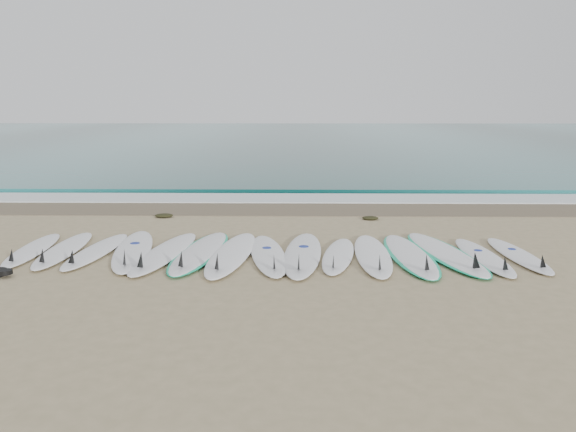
{
  "coord_description": "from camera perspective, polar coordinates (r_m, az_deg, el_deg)",
  "views": [
    {
      "loc": [
        0.46,
        -9.01,
        2.48
      ],
      "look_at": [
        0.29,
        1.28,
        0.4
      ],
      "focal_mm": 35.0,
      "sensor_mm": 36.0,
      "label": 1
    }
  ],
  "objects": [
    {
      "name": "ground",
      "position": [
        9.36,
        -1.93,
        -3.95
      ],
      "size": [
        120.0,
        120.0,
        0.0
      ],
      "primitive_type": "plane",
      "color": "tan"
    },
    {
      "name": "surfboard_11",
      "position": [
        9.35,
        12.32,
        -3.89
      ],
      "size": [
        0.79,
        2.8,
        0.35
      ],
      "rotation": [
        0.0,
        0.0,
        0.04
      ],
      "color": "white",
      "rests_on": "ground"
    },
    {
      "name": "seaweed_near",
      "position": [
        12.68,
        -12.49,
        0.05
      ],
      "size": [
        0.4,
        0.31,
        0.08
      ],
      "primitive_type": "ellipsoid",
      "color": "black",
      "rests_on": "ground"
    },
    {
      "name": "wave_crest",
      "position": [
        16.2,
        -0.71,
        2.8
      ],
      "size": [
        120.0,
        1.0,
        0.1
      ],
      "primitive_type": "cube",
      "color": "#195A59",
      "rests_on": "ground"
    },
    {
      "name": "ocean",
      "position": [
        41.59,
        0.3,
        8.03
      ],
      "size": [
        120.0,
        55.0,
        0.03
      ],
      "primitive_type": "cube",
      "color": "#195A59",
      "rests_on": "ground"
    },
    {
      "name": "wet_sand_band",
      "position": [
        13.35,
        -1.06,
        0.75
      ],
      "size": [
        120.0,
        1.8,
        0.01
      ],
      "primitive_type": "cube",
      "color": "brown",
      "rests_on": "ground"
    },
    {
      "name": "surfboard_9",
      "position": [
        9.15,
        5.11,
        -4.02
      ],
      "size": [
        0.85,
        2.34,
        0.29
      ],
      "rotation": [
        0.0,
        0.0,
        -0.16
      ],
      "color": "white",
      "rests_on": "ground"
    },
    {
      "name": "surfboard_1",
      "position": [
        10.17,
        -21.92,
        -3.21
      ],
      "size": [
        0.64,
        2.52,
        0.32
      ],
      "rotation": [
        0.0,
        0.0,
        0.05
      ],
      "color": "white",
      "rests_on": "ground"
    },
    {
      "name": "surfboard_12",
      "position": [
        9.6,
        15.75,
        -3.64
      ],
      "size": [
        1.17,
        2.95,
        0.37
      ],
      "rotation": [
        0.0,
        0.0,
        0.17
      ],
      "color": "white",
      "rests_on": "ground"
    },
    {
      "name": "surfboard_0",
      "position": [
        10.4,
        -24.63,
        -3.14
      ],
      "size": [
        0.68,
        2.35,
        0.3
      ],
      "rotation": [
        0.0,
        0.0,
        0.09
      ],
      "color": "white",
      "rests_on": "ground"
    },
    {
      "name": "seaweed_far",
      "position": [
        12.26,
        8.36,
        -0.2
      ],
      "size": [
        0.36,
        0.28,
        0.07
      ],
      "primitive_type": "ellipsoid",
      "color": "black",
      "rests_on": "ground"
    },
    {
      "name": "surfboard_13",
      "position": [
        9.57,
        19.34,
        -3.93
      ],
      "size": [
        0.58,
        2.39,
        0.3
      ],
      "rotation": [
        0.0,
        0.0,
        0.04
      ],
      "color": "white",
      "rests_on": "ground"
    },
    {
      "name": "foam_band",
      "position": [
        14.72,
        -0.88,
        1.81
      ],
      "size": [
        120.0,
        1.4,
        0.04
      ],
      "primitive_type": "cube",
      "color": "silver",
      "rests_on": "ground"
    },
    {
      "name": "surfboard_5",
      "position": [
        9.43,
        -8.97,
        -3.63
      ],
      "size": [
        0.98,
        2.88,
        0.36
      ],
      "rotation": [
        0.0,
        0.0,
        -0.11
      ],
      "color": "silver",
      "rests_on": "ground"
    },
    {
      "name": "surfboard_2",
      "position": [
        9.91,
        -19.01,
        -3.38
      ],
      "size": [
        0.68,
        2.45,
        0.31
      ],
      "rotation": [
        0.0,
        0.0,
        -0.07
      ],
      "color": "white",
      "rests_on": "ground"
    },
    {
      "name": "surfboard_14",
      "position": [
        9.88,
        22.45,
        -3.7
      ],
      "size": [
        0.58,
        2.32,
        0.29
      ],
      "rotation": [
        0.0,
        0.0,
        0.05
      ],
      "color": "white",
      "rests_on": "ground"
    },
    {
      "name": "surfboard_10",
      "position": [
        9.22,
        8.63,
        -3.93
      ],
      "size": [
        0.64,
        2.7,
        0.34
      ],
      "rotation": [
        0.0,
        0.0,
        -0.03
      ],
      "color": "white",
      "rests_on": "ground"
    },
    {
      "name": "surfboard_7",
      "position": [
        9.13,
        -1.99,
        -3.95
      ],
      "size": [
        0.91,
        2.68,
        0.34
      ],
      "rotation": [
        0.0,
        0.0,
        0.14
      ],
      "color": "white",
      "rests_on": "ground"
    },
    {
      "name": "surfboard_6",
      "position": [
        9.21,
        -5.81,
        -3.85
      ],
      "size": [
        0.86,
        2.94,
        0.37
      ],
      "rotation": [
        0.0,
        0.0,
        -0.09
      ],
      "color": "white",
      "rests_on": "ground"
    },
    {
      "name": "surfboard_8",
      "position": [
        9.15,
        1.49,
        -3.88
      ],
      "size": [
        0.79,
        2.91,
        0.37
      ],
      "rotation": [
        0.0,
        0.0,
        -0.07
      ],
      "color": "white",
      "rests_on": "ground"
    },
    {
      "name": "surfboard_4",
      "position": [
        9.45,
        -12.52,
        -3.68
      ],
      "size": [
        0.92,
        2.83,
        0.36
      ],
      "rotation": [
        0.0,
        0.0,
        -0.12
      ],
      "color": "white",
      "rests_on": "ground"
    },
    {
      "name": "surfboard_3",
      "position": [
        9.73,
        -15.51,
        -3.38
      ],
      "size": [
        1.05,
        2.9,
        0.36
      ],
      "rotation": [
        0.0,
        0.0,
        0.17
      ],
      "color": "white",
      "rests_on": "ground"
    }
  ]
}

